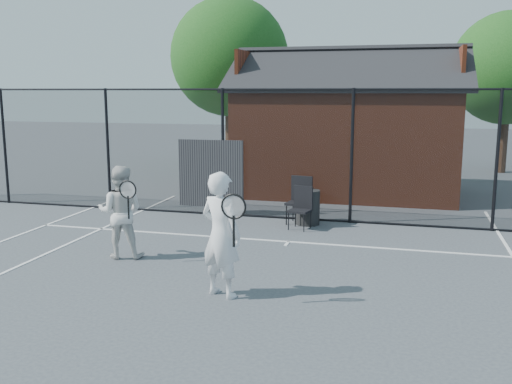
% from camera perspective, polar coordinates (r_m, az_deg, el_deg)
% --- Properties ---
extents(ground, '(80.00, 80.00, 0.00)m').
position_cam_1_polar(ground, '(8.51, -0.89, -10.13)').
color(ground, '#40454A').
rests_on(ground, ground).
extents(court_lines, '(11.02, 18.00, 0.01)m').
position_cam_1_polar(court_lines, '(7.33, -3.77, -13.52)').
color(court_lines, white).
rests_on(court_lines, ground).
extents(fence, '(22.04, 3.00, 3.00)m').
position_cam_1_polar(fence, '(13.00, 3.80, 3.49)').
color(fence, black).
rests_on(fence, ground).
extents(clubhouse, '(6.50, 4.36, 4.19)m').
position_cam_1_polar(clubhouse, '(16.82, 9.16, 5.43)').
color(clubhouse, brown).
rests_on(clubhouse, ground).
extents(tree_left, '(4.48, 4.48, 6.44)m').
position_cam_1_polar(tree_left, '(22.24, -2.68, 13.32)').
color(tree_left, '#312213').
rests_on(tree_left, ground).
extents(tree_right, '(3.97, 3.97, 5.70)m').
position_cam_1_polar(tree_right, '(22.44, 23.88, 11.22)').
color(tree_right, '#312213').
rests_on(tree_right, ground).
extents(player_front, '(0.87, 0.71, 1.83)m').
position_cam_1_polar(player_front, '(8.18, -3.52, -4.26)').
color(player_front, white).
rests_on(player_front, ground).
extents(player_back, '(0.96, 0.80, 1.65)m').
position_cam_1_polar(player_back, '(10.36, -13.39, -1.95)').
color(player_back, silver).
rests_on(player_back, ground).
extents(chair_left, '(0.57, 0.59, 1.03)m').
position_cam_1_polar(chair_left, '(12.72, 4.27, -0.92)').
color(chair_left, black).
rests_on(chair_left, ground).
extents(chair_right, '(0.52, 0.53, 0.90)m').
position_cam_1_polar(chair_right, '(12.23, 4.39, -1.68)').
color(chair_right, black).
rests_on(chair_right, ground).
extents(waste_bin, '(0.63, 0.63, 0.77)m').
position_cam_1_polar(waste_bin, '(12.71, 5.20, -1.53)').
color(waste_bin, black).
rests_on(waste_bin, ground).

